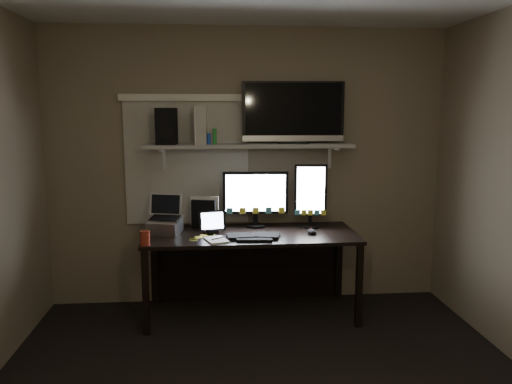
{
  "coord_description": "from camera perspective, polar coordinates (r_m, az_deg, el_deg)",
  "views": [
    {
      "loc": [
        -0.32,
        -2.72,
        1.77
      ],
      "look_at": [
        0.03,
        1.25,
        1.11
      ],
      "focal_mm": 35.0,
      "sensor_mm": 36.0,
      "label": 1
    }
  ],
  "objects": [
    {
      "name": "back_wall",
      "position": [
        4.56,
        -0.94,
        2.79
      ],
      "size": [
        3.6,
        0.0,
        3.6
      ],
      "primitive_type": "plane",
      "rotation": [
        1.57,
        0.0,
        0.0
      ],
      "color": "#7B6C58",
      "rests_on": "floor"
    },
    {
      "name": "keyboard",
      "position": [
        4.13,
        -0.3,
        -5.07
      ],
      "size": [
        0.45,
        0.21,
        0.03
      ],
      "primitive_type": "cube",
      "rotation": [
        0.0,
        0.0,
        -0.08
      ],
      "color": "black",
      "rests_on": "desk"
    },
    {
      "name": "laptop",
      "position": [
        4.29,
        -10.39,
        -2.62
      ],
      "size": [
        0.34,
        0.3,
        0.33
      ],
      "primitive_type": "cube",
      "rotation": [
        0.0,
        0.0,
        -0.27
      ],
      "color": "silver",
      "rests_on": "desk"
    },
    {
      "name": "wall_shelf",
      "position": [
        4.37,
        -0.79,
        5.33
      ],
      "size": [
        1.8,
        0.35,
        0.03
      ],
      "primitive_type": "cube",
      "color": "#A1A09C",
      "rests_on": "back_wall"
    },
    {
      "name": "tablet",
      "position": [
        4.28,
        -5.0,
        -3.42
      ],
      "size": [
        0.24,
        0.14,
        0.2
      ],
      "primitive_type": "cube",
      "rotation": [
        0.0,
        0.0,
        0.2
      ],
      "color": "black",
      "rests_on": "desk"
    },
    {
      "name": "sticky_notes",
      "position": [
        4.15,
        -6.81,
        -5.22
      ],
      "size": [
        0.33,
        0.28,
        0.0
      ],
      "primitive_type": null,
      "rotation": [
        0.0,
        0.0,
        -0.34
      ],
      "color": "#FFF945",
      "rests_on": "desk"
    },
    {
      "name": "monitor_landscape",
      "position": [
        4.47,
        -0.05,
        -0.76
      ],
      "size": [
        0.59,
        0.08,
        0.51
      ],
      "primitive_type": "cube",
      "rotation": [
        0.0,
        0.0,
        -0.03
      ],
      "color": "black",
      "rests_on": "desk"
    },
    {
      "name": "speaker",
      "position": [
        4.35,
        -10.19,
        7.41
      ],
      "size": [
        0.18,
        0.21,
        0.31
      ],
      "primitive_type": "cube",
      "rotation": [
        0.0,
        0.0,
        -0.04
      ],
      "color": "black",
      "rests_on": "wall_shelf"
    },
    {
      "name": "bottles",
      "position": [
        4.26,
        -5.42,
        6.29
      ],
      "size": [
        0.21,
        0.1,
        0.13
      ],
      "primitive_type": null,
      "rotation": [
        0.0,
        0.0,
        -0.27
      ],
      "color": "#A50F0C",
      "rests_on": "wall_shelf"
    },
    {
      "name": "cup",
      "position": [
        3.99,
        -12.56,
        -5.17
      ],
      "size": [
        0.1,
        0.1,
        0.11
      ],
      "primitive_type": "cylinder",
      "rotation": [
        0.0,
        0.0,
        -0.31
      ],
      "color": "maroon",
      "rests_on": "desk"
    },
    {
      "name": "tv",
      "position": [
        4.44,
        4.25,
        9.03
      ],
      "size": [
        0.9,
        0.19,
        0.54
      ],
      "primitive_type": "cube",
      "rotation": [
        0.0,
        0.0,
        -0.04
      ],
      "color": "black",
      "rests_on": "wall_shelf"
    },
    {
      "name": "desk",
      "position": [
        4.45,
        -0.69,
        -6.53
      ],
      "size": [
        1.8,
        0.75,
        0.73
      ],
      "color": "black",
      "rests_on": "floor"
    },
    {
      "name": "notepad",
      "position": [
        4.05,
        -4.57,
        -5.48
      ],
      "size": [
        0.21,
        0.25,
        0.01
      ],
      "primitive_type": "cube",
      "rotation": [
        0.0,
        0.0,
        0.32
      ],
      "color": "white",
      "rests_on": "desk"
    },
    {
      "name": "file_sorter",
      "position": [
        4.48,
        -5.91,
        -2.34
      ],
      "size": [
        0.23,
        0.15,
        0.27
      ],
      "primitive_type": "cube",
      "rotation": [
        0.0,
        0.0,
        -0.26
      ],
      "color": "black",
      "rests_on": "desk"
    },
    {
      "name": "game_console",
      "position": [
        4.37,
        -6.29,
        7.59
      ],
      "size": [
        0.11,
        0.28,
        0.32
      ],
      "primitive_type": "cube",
      "rotation": [
        0.0,
        0.0,
        -0.09
      ],
      "color": "silver",
      "rests_on": "wall_shelf"
    },
    {
      "name": "window_blinds",
      "position": [
        4.53,
        -7.89,
        3.3
      ],
      "size": [
        1.1,
        0.02,
        1.1
      ],
      "primitive_type": "cube",
      "color": "beige",
      "rests_on": "back_wall"
    },
    {
      "name": "monitor_portrait",
      "position": [
        4.46,
        6.25,
        -0.41
      ],
      "size": [
        0.29,
        0.09,
        0.58
      ],
      "primitive_type": "cube",
      "rotation": [
        0.0,
        0.0,
        -0.11
      ],
      "color": "black",
      "rests_on": "desk"
    },
    {
      "name": "mouse",
      "position": [
        4.28,
        6.4,
        -4.51
      ],
      "size": [
        0.08,
        0.12,
        0.04
      ],
      "primitive_type": "ellipsoid",
      "rotation": [
        0.0,
        0.0,
        0.07
      ],
      "color": "black",
      "rests_on": "desk"
    }
  ]
}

